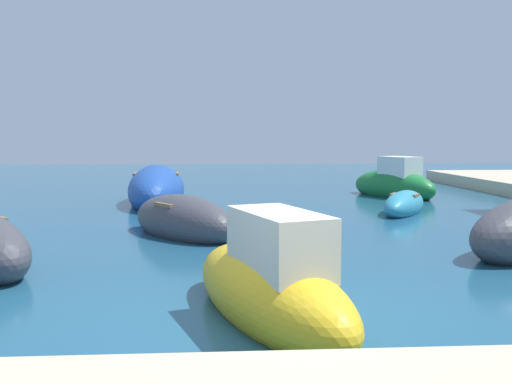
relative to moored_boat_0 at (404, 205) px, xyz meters
The scene contains 6 objects.
ground 10.81m from the moored_boat_0, 116.37° to the right, with size 80.00×80.00×0.00m, color #1E5170.
moored_boat_0 is the anchor object (origin of this frame).
moored_boat_3 7.06m from the moored_boat_0, 151.08° to the right, with size 3.06×3.48×1.19m.
moored_boat_4 8.00m from the moored_boat_0, 158.48° to the left, with size 2.11×5.80×1.63m.
moored_boat_5 4.60m from the moored_boat_0, 76.47° to the left, with size 2.99×4.20×1.77m.
moored_boat_8 10.48m from the moored_boat_0, 116.89° to the right, with size 2.36×3.98×1.59m.
Camera 1 is at (-0.54, -6.37, 2.20)m, focal length 39.89 mm.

